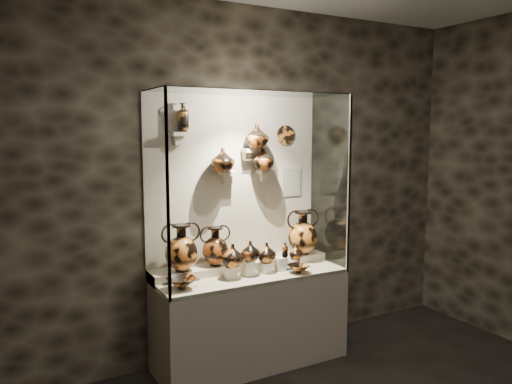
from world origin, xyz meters
The scene contains 36 objects.
wall_back centered at (0.00, 2.50, 1.60)m, with size 5.00×0.02×3.20m, color black.
plinth centered at (0.00, 2.18, 0.40)m, with size 1.70×0.60×0.80m, color beige.
front_tier centered at (0.00, 2.18, 0.82)m, with size 1.68×0.58×0.03m, color beige.
rear_tier centered at (0.00, 2.35, 0.85)m, with size 1.70×0.25×0.10m, color beige.
back_panel centered at (0.00, 2.50, 1.60)m, with size 1.70×0.03×1.60m, color beige.
glass_front centered at (0.00, 1.88, 1.60)m, with size 1.70×0.01×1.60m, color white.
glass_left centered at (-0.85, 2.18, 1.60)m, with size 0.01×0.60×1.60m, color white.
glass_right centered at (0.85, 2.18, 1.60)m, with size 0.01×0.60×1.60m, color white.
glass_top centered at (0.00, 2.18, 2.40)m, with size 1.70×0.60×0.01m, color white.
frame_post_left centered at (-0.84, 1.89, 1.60)m, with size 0.02×0.02×1.60m, color gray.
frame_post_right centered at (0.84, 1.89, 1.60)m, with size 0.02×0.02×1.60m, color gray.
pedestal_a centered at (-0.22, 2.13, 0.88)m, with size 0.09×0.09×0.10m, color silver.
pedestal_b centered at (-0.05, 2.13, 0.90)m, with size 0.09×0.09×0.13m, color silver.
pedestal_c centered at (0.12, 2.13, 0.88)m, with size 0.09×0.09×0.09m, color silver.
pedestal_d centered at (0.28, 2.13, 0.89)m, with size 0.09×0.09×0.12m, color silver.
pedestal_e centered at (0.42, 2.13, 0.87)m, with size 0.09×0.09×0.08m, color silver.
bracket_ul centered at (-0.55, 2.42, 2.05)m, with size 0.14×0.12×0.04m, color beige.
bracket_ca centered at (-0.10, 2.42, 1.70)m, with size 0.14×0.12×0.04m, color beige.
bracket_cb centered at (0.10, 2.42, 1.90)m, with size 0.10×0.12×0.04m, color beige.
bracket_cc centered at (0.28, 2.42, 1.70)m, with size 0.14×0.12×0.04m, color beige.
amphora_left centered at (-0.59, 2.31, 1.10)m, with size 0.32×0.32×0.40m, color orange, non-canonical shape.
amphora_mid centered at (-0.27, 2.33, 1.07)m, with size 0.28×0.28×0.35m, color #95441A, non-canonical shape.
amphora_right centered at (0.63, 2.30, 1.11)m, with size 0.34×0.34×0.42m, color orange, non-canonical shape.
jug_a centered at (-0.20, 2.12, 1.03)m, with size 0.19×0.19×0.20m, color orange.
jug_b centered at (-0.03, 2.13, 1.05)m, with size 0.17×0.17×0.17m, color #95441A.
jug_c centered at (0.14, 2.15, 1.01)m, with size 0.17×0.17×0.18m, color orange.
jug_e centered at (0.45, 2.14, 0.98)m, with size 0.13×0.13×0.13m, color orange.
lekythos_small centered at (0.31, 2.11, 1.03)m, with size 0.07×0.07×0.15m, color #95441A, non-canonical shape.
kylix_left centered at (-0.69, 2.06, 0.89)m, with size 0.29×0.24×0.11m, color #95441A, non-canonical shape.
kylix_right centered at (0.37, 1.99, 0.88)m, with size 0.23×0.19×0.09m, color orange, non-canonical shape.
lekythos_tall centered at (-0.52, 2.42, 2.20)m, with size 0.11×0.11×0.27m, color orange, non-canonical shape.
ovoid_vase_a centered at (-0.17, 2.37, 1.82)m, with size 0.20×0.20×0.21m, color #95441A.
ovoid_vase_b centered at (0.16, 2.36, 2.03)m, with size 0.21×0.21×0.22m, color #95441A.
ovoid_vase_c centered at (0.23, 2.37, 1.82)m, with size 0.20×0.20×0.21m, color #95441A.
wall_plate centered at (0.53, 2.47, 2.04)m, with size 0.18×0.18×0.02m, color #BD6B25.
info_placard centered at (0.61, 2.47, 1.58)m, with size 0.20×0.01×0.27m, color beige.
Camera 1 is at (-2.01, -1.59, 2.08)m, focal length 35.00 mm.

